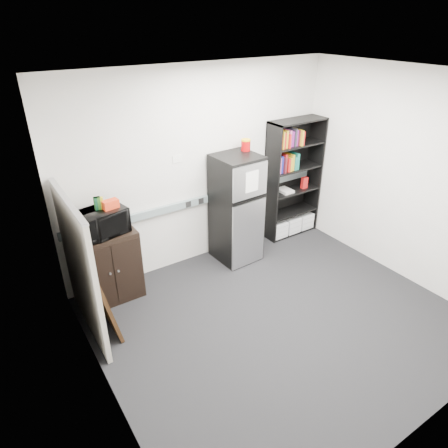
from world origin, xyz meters
name	(u,v)px	position (x,y,z in m)	size (l,w,h in m)	color
floor	(279,319)	(0.00, 0.00, 0.00)	(4.00, 4.00, 0.00)	black
wall_back	(201,168)	(0.00, 1.75, 1.35)	(4.00, 0.02, 2.70)	silver
wall_right	(407,178)	(2.00, 0.00, 1.35)	(0.02, 3.50, 2.70)	silver
wall_left	(94,280)	(-2.00, 0.00, 1.35)	(0.02, 3.50, 2.70)	silver
ceiling	(299,79)	(0.00, 0.00, 2.70)	(4.00, 3.50, 0.02)	white
electrical_raceway	(203,200)	(0.00, 1.72, 0.90)	(3.92, 0.05, 0.10)	gray
wall_note	(178,159)	(-0.35, 1.74, 1.55)	(0.14, 0.00, 0.10)	white
bookshelf	(293,180)	(1.53, 1.57, 0.91)	(0.90, 0.34, 1.85)	black
cubicle_partition	(80,268)	(-1.90, 1.08, 0.81)	(0.06, 1.30, 1.62)	gray
cabinet	(108,266)	(-1.50, 1.50, 0.46)	(0.73, 0.49, 0.92)	black
microwave	(101,222)	(-1.50, 1.48, 1.07)	(0.56, 0.38, 0.31)	black
snack_box_a	(97,203)	(-1.50, 1.52, 1.30)	(0.07, 0.05, 0.15)	#275C1A
snack_box_b	(97,203)	(-1.50, 1.52, 1.30)	(0.07, 0.05, 0.15)	#0C351E
snack_box_c	(100,203)	(-1.47, 1.52, 1.29)	(0.07, 0.05, 0.14)	gold
snack_bag	(110,204)	(-1.37, 1.47, 1.27)	(0.18, 0.10, 0.10)	red
refrigerator	(237,209)	(0.36, 1.42, 0.77)	(0.61, 0.64, 1.55)	black
coffee_can	(246,144)	(0.59, 1.55, 1.64)	(0.13, 0.13, 0.18)	#A50709
framed_poster	(100,296)	(-1.77, 0.98, 0.45)	(0.21, 0.70, 0.89)	black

